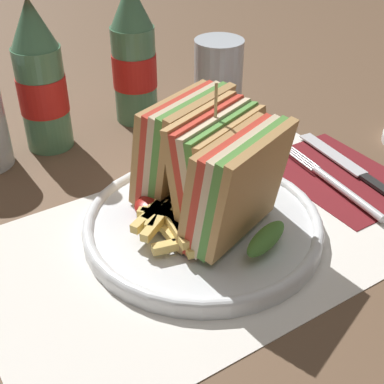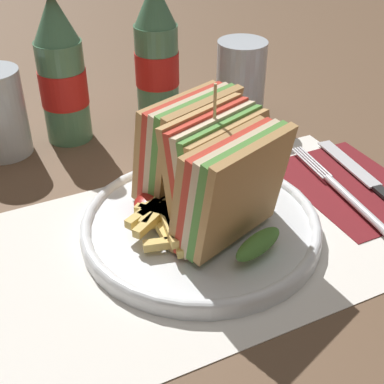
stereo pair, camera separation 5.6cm
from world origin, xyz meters
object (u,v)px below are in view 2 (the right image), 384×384
club_sandwich (212,169)px  glass_near (241,80)px  knife (368,180)px  coke_bottle_near (62,73)px  plate_main (200,225)px  coke_bottle_far (157,55)px  fork (346,194)px

club_sandwich → glass_near: 0.28m
knife → coke_bottle_near: coke_bottle_near is taller
plate_main → coke_bottle_near: coke_bottle_near is taller
knife → glass_near: 0.24m
coke_bottle_far → glass_near: 0.13m
glass_near → coke_bottle_far: bearing=153.9°
club_sandwich → glass_near: (0.16, 0.22, -0.02)m
fork → coke_bottle_far: coke_bottle_far is taller
plate_main → club_sandwich: club_sandwich is taller
knife → coke_bottle_near: bearing=142.5°
fork → plate_main: bearing=179.3°
plate_main → coke_bottle_near: size_ratio=1.15×
plate_main → club_sandwich: (0.01, 0.00, 0.06)m
knife → coke_bottle_near: 0.41m
fork → glass_near: size_ratio=1.69×
plate_main → coke_bottle_far: 0.30m
fork → coke_bottle_near: coke_bottle_near is taller
coke_bottle_near → glass_near: size_ratio=1.93×
plate_main → knife: size_ratio=1.30×
fork → coke_bottle_near: (-0.24, 0.29, 0.09)m
club_sandwich → coke_bottle_near: 0.28m
club_sandwich → coke_bottle_near: bearing=107.1°
glass_near → plate_main: bearing=-128.3°
club_sandwich → coke_bottle_near: size_ratio=0.92×
coke_bottle_far → glass_near: size_ratio=1.93×
coke_bottle_near → coke_bottle_far: size_ratio=1.00×
coke_bottle_far → knife: bearing=-61.2°
plate_main → coke_bottle_far: coke_bottle_far is taller
fork → coke_bottle_near: 0.39m
knife → coke_bottle_far: (-0.15, 0.28, 0.09)m
fork → knife: size_ratio=0.99×
club_sandwich → fork: club_sandwich is taller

